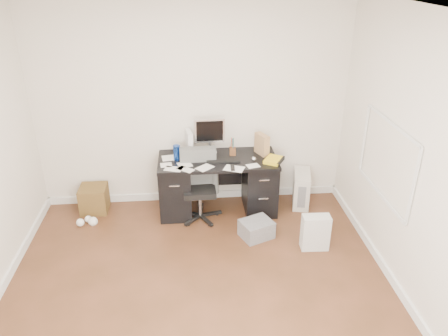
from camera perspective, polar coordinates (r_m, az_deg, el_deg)
The scene contains 18 objects.
ground at distance 4.54m, azimuth -3.13°, elevation -16.49°, with size 4.00×4.00×0.00m, color #402814.
room_shell at distance 3.66m, azimuth -3.27°, elevation 3.39°, with size 4.02×4.02×2.71m.
desk at distance 5.68m, azimuth -0.80°, elevation -1.99°, with size 1.50×0.70×0.75m.
loose_papers at distance 5.46m, azimuth -2.88°, elevation 0.93°, with size 1.10×0.60×0.00m, color white, non-canonical shape.
lcd_monitor at distance 5.57m, azimuth -1.89°, elevation 4.17°, with size 0.38×0.22×0.49m, color silver, non-canonical shape.
keyboard at distance 5.45m, azimuth -0.10°, elevation 1.04°, with size 0.42×0.14×0.02m, color black.
computer_mouse at distance 5.45m, azimuth 3.92°, elevation 1.19°, with size 0.06×0.06×0.06m, color silver.
travel_mug at distance 5.49m, azimuth -6.20°, elevation 2.02°, with size 0.09×0.09×0.19m, color #163B9B.
white_binder at distance 5.63m, azimuth -4.56°, elevation 3.33°, with size 0.12×0.26×0.31m, color silver.
magazine_file at distance 5.62m, azimuth 4.97°, elevation 3.10°, with size 0.12×0.23×0.27m, color #996D4A.
pen_cup at distance 5.58m, azimuth 1.13°, elevation 2.81°, with size 0.10×0.10×0.23m, color #583819, non-canonical shape.
yellow_book at distance 5.47m, azimuth 6.52°, elevation 1.04°, with size 0.20×0.25×0.04m, color yellow.
paper_remote at distance 5.26m, azimuth 1.33°, elevation 0.02°, with size 0.24×0.19×0.02m, color white, non-canonical shape.
office_chair at distance 5.48m, azimuth -3.24°, elevation -2.41°, with size 0.52×0.52×0.92m, color #525552, non-canonical shape.
pc_tower at distance 5.99m, azimuth 10.05°, elevation -2.64°, with size 0.21×0.46×0.46m, color beige.
shopping_bag at distance 5.15m, azimuth 11.84°, elevation -8.23°, with size 0.31×0.22×0.43m, color silver.
wicker_basket at distance 6.02m, azimuth -16.59°, elevation -3.87°, with size 0.35×0.35×0.35m, color #4B3516.
desk_printer at distance 5.31m, azimuth 4.26°, elevation -7.94°, with size 0.36×0.30×0.21m, color #5C5C60.
Camera 1 is at (-0.05, -3.35, 3.06)m, focal length 35.00 mm.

